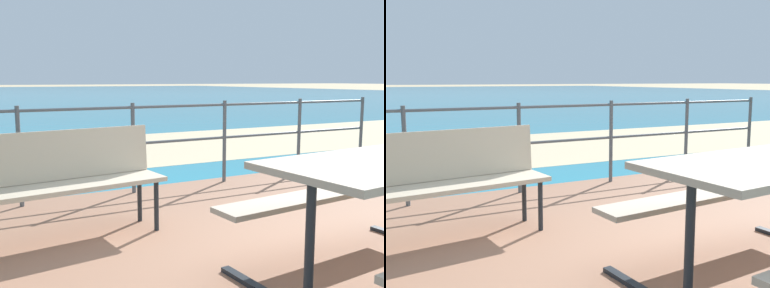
# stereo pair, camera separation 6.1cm
# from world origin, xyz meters

# --- Properties ---
(ground_plane) EXTENTS (240.00, 240.00, 0.00)m
(ground_plane) POSITION_xyz_m (0.00, 0.00, 0.00)
(ground_plane) COLOR tan
(patio_paving) EXTENTS (6.40, 5.20, 0.06)m
(patio_paving) POSITION_xyz_m (0.00, 0.00, 0.03)
(patio_paving) COLOR #996B51
(patio_paving) RESTS_ON ground
(beach_strip) EXTENTS (54.04, 4.60, 0.01)m
(beach_strip) POSITION_xyz_m (0.00, 5.83, 0.01)
(beach_strip) COLOR beige
(beach_strip) RESTS_ON ground
(park_bench) EXTENTS (1.60, 0.57, 0.85)m
(park_bench) POSITION_xyz_m (-1.60, 1.27, 0.58)
(park_bench) COLOR #BCAD93
(park_bench) RESTS_ON patio_paving
(railing_fence) EXTENTS (5.94, 0.04, 1.00)m
(railing_fence) POSITION_xyz_m (0.00, 2.40, 0.69)
(railing_fence) COLOR #4C5156
(railing_fence) RESTS_ON patio_paving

